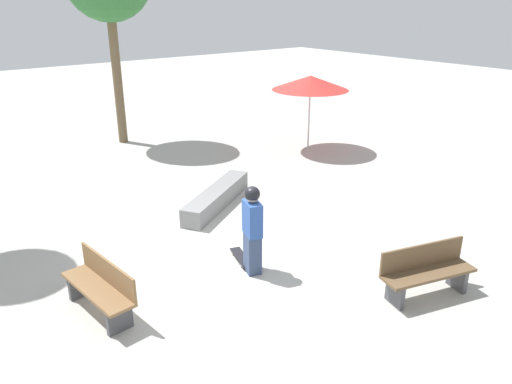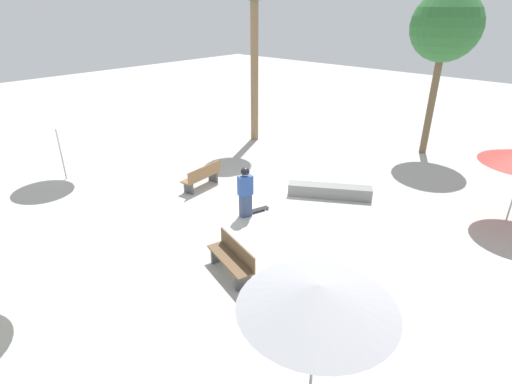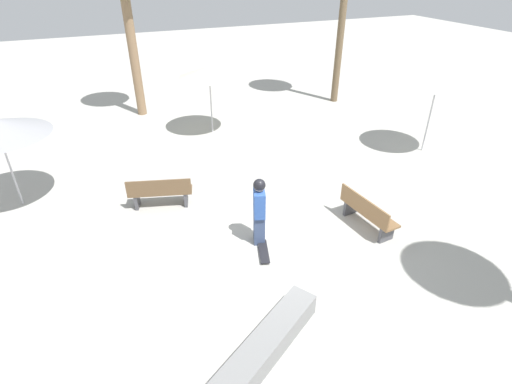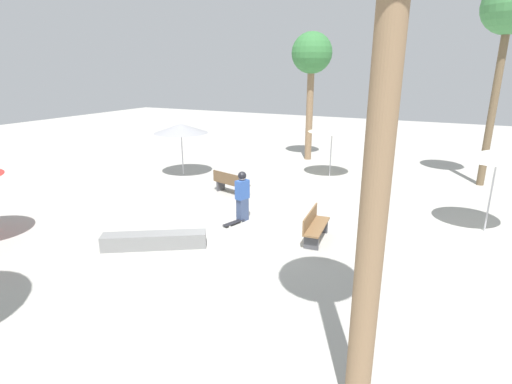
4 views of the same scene
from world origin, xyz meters
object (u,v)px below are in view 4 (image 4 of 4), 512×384
Objects in this scene: skater_main at (242,194)px; concrete_ledge at (154,241)px; shade_umbrella_cream at (332,128)px; palm_tree_right at (509,12)px; palm_tree_left at (312,57)px; skateboard at (234,223)px; bench_far at (230,183)px; bench_near at (315,226)px; shade_umbrella_white at (498,154)px; shade_umbrella_grey at (181,128)px.

skater_main is 3.18m from concrete_ledge.
palm_tree_right is at bearing -167.01° from shade_umbrella_cream.
palm_tree_right is (-8.21, -10.91, 6.46)m from concrete_ledge.
concrete_ledge is at bearing 89.74° from palm_tree_left.
concrete_ledge is (1.10, 2.43, 0.15)m from skateboard.
palm_tree_left is 8.43m from palm_tree_right.
palm_tree_right is at bearing 49.13° from bench_far.
palm_tree_left is at bearing 101.11° from bench_far.
shade_umbrella_white reaches higher than bench_near.
palm_tree_right is (-8.79, -5.72, 6.24)m from bench_far.
shade_umbrella_grey is 0.95× the size of shade_umbrella_white.
skater_main is at bearing -105.95° from bench_near.
concrete_ledge is 13.46m from palm_tree_left.
skateboard is at bearing -114.31° from concrete_ledge.
concrete_ledge is 1.59× the size of bench_near.
palm_tree_right reaches higher than bench_far.
bench_far is at bearing -128.29° from bench_near.
shade_umbrella_white reaches higher than shade_umbrella_grey.
skateboard is 3.25m from bench_far.
concrete_ledge reaches higher than skateboard.
shade_umbrella_white is at bearing 118.11° from bench_near.
shade_umbrella_grey is 0.37× the size of palm_tree_left.
shade_umbrella_cream reaches higher than bench_far.
shade_umbrella_grey is (3.94, -6.73, 1.93)m from concrete_ledge.
palm_tree_left reaches higher than skateboard.
concrete_ledge is 1.04× the size of shade_umbrella_white.
palm_tree_left is at bearing -124.75° from shade_umbrella_grey.
palm_tree_right is (-7.03, -8.03, 5.79)m from skater_main.
bench_near is at bearing 33.49° from shade_umbrella_white.
skater_main is at bearing 96.66° from palm_tree_left.
shade_umbrella_white is at bearing 144.92° from shade_umbrella_cream.
skater_main is 1.96× the size of skateboard.
bench_far is at bearing 0.71° from shade_umbrella_white.
concrete_ledge is 1.09× the size of shade_umbrella_grey.
palm_tree_left is at bearing -155.15° from skater_main.
palm_tree_right is at bearing 169.04° from palm_tree_left.
palm_tree_right is at bearing 146.90° from bench_near.
palm_tree_right is (-8.15, 1.58, 1.43)m from palm_tree_left.
shade_umbrella_white is 0.39× the size of palm_tree_left.
bench_near is at bearing 106.77° from skateboard.
palm_tree_right is (-7.11, -8.48, 6.61)m from skateboard.
palm_tree_right reaches higher than shade_umbrella_grey.
skateboard is 0.50× the size of bench_far.
shade_umbrella_white reaches higher than skateboard.
bench_near is 0.68× the size of shade_umbrella_grey.
bench_near reaches higher than skateboard.
palm_tree_right reaches higher than skateboard.
concrete_ledge is at bearing 53.04° from palm_tree_right.
skateboard is 0.35× the size of shade_umbrella_cream.
shade_umbrella_white is (-7.02, -2.87, 2.29)m from skateboard.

